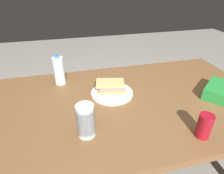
# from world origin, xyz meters

# --- Properties ---
(dining_table) EXTENTS (1.68, 0.95, 0.74)m
(dining_table) POSITION_xyz_m (0.00, 0.00, 0.65)
(dining_table) COLOR brown
(dining_table) RESTS_ON ground_plane
(paper_plate) EXTENTS (0.27, 0.27, 0.01)m
(paper_plate) POSITION_xyz_m (0.10, -0.09, 0.74)
(paper_plate) COLOR white
(paper_plate) RESTS_ON dining_table
(sandwich) EXTENTS (0.20, 0.13, 0.08)m
(sandwich) POSITION_xyz_m (0.10, -0.09, 0.79)
(sandwich) COLOR #DBB26B
(sandwich) RESTS_ON paper_plate
(soda_can_red) EXTENTS (0.07, 0.07, 0.12)m
(soda_can_red) POSITION_xyz_m (-0.23, 0.36, 0.80)
(soda_can_red) COLOR maroon
(soda_can_red) RESTS_ON dining_table
(chip_bag) EXTENTS (0.27, 0.26, 0.07)m
(chip_bag) POSITION_xyz_m (-0.55, 0.08, 0.77)
(chip_bag) COLOR #268C38
(chip_bag) RESTS_ON dining_table
(water_bottle_tall) EXTENTS (0.07, 0.07, 0.21)m
(water_bottle_tall) POSITION_xyz_m (0.41, -0.32, 0.83)
(water_bottle_tall) COLOR silver
(water_bottle_tall) RESTS_ON dining_table
(plastic_cup_stack) EXTENTS (0.08, 0.08, 0.17)m
(plastic_cup_stack) POSITION_xyz_m (0.30, 0.22, 0.82)
(plastic_cup_stack) COLOR silver
(plastic_cup_stack) RESTS_ON dining_table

